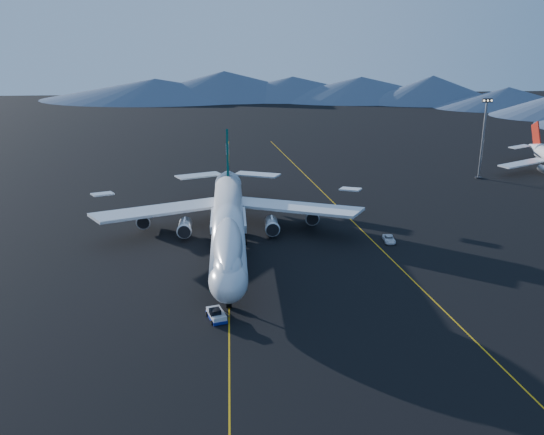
{
  "coord_description": "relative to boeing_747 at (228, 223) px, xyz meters",
  "views": [
    {
      "loc": [
        0.94,
        -117.89,
        47.19
      ],
      "look_at": [
        9.19,
        2.1,
        6.0
      ],
      "focal_mm": 40.0,
      "sensor_mm": 36.0,
      "label": 1
    }
  ],
  "objects": [
    {
      "name": "boeing_747",
      "position": [
        0.0,
        0.0,
        0.0
      ],
      "size": [
        59.62,
        72.43,
        19.37
      ],
      "color": "silver",
      "rests_on": "ground"
    },
    {
      "name": "pushback_tug",
      "position": [
        -2.02,
        -30.37,
        -5.17
      ],
      "size": [
        3.72,
        5.19,
        2.04
      ],
      "rotation": [
        0.0,
        0.0,
        0.3
      ],
      "color": "silver",
      "rests_on": "ground"
    },
    {
      "name": "floodlight_mast",
      "position": [
        74.14,
        51.4,
        6.09
      ],
      "size": [
        2.9,
        2.18,
        23.49
      ],
      "rotation": [
        0.0,
        0.0,
        -0.06
      ],
      "color": "black",
      "rests_on": "ground"
    },
    {
      "name": "ground",
      "position": [
        -0.0,
        -0.03,
        -5.81
      ],
      "size": [
        500.0,
        500.0,
        0.0
      ],
      "primitive_type": "plane",
      "color": "black",
      "rests_on": "ground"
    },
    {
      "name": "taxiway_line_side",
      "position": [
        30.0,
        9.97,
        -5.8
      ],
      "size": [
        28.08,
        198.09,
        0.01
      ],
      "primitive_type": "cube",
      "rotation": [
        0.0,
        0.0,
        0.14
      ],
      "color": "#DD9E0D",
      "rests_on": "ground"
    },
    {
      "name": "service_van",
      "position": [
        34.41,
        1.65,
        -5.14
      ],
      "size": [
        2.53,
        4.98,
        1.35
      ],
      "primitive_type": "imported",
      "rotation": [
        0.0,
        0.0,
        -0.06
      ],
      "color": "white",
      "rests_on": "ground"
    },
    {
      "name": "taxiway_line_main",
      "position": [
        -0.0,
        -0.03,
        -5.8
      ],
      "size": [
        0.25,
        220.0,
        0.01
      ],
      "primitive_type": "cube",
      "color": "#DD9E0D",
      "rests_on": "ground"
    }
  ]
}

